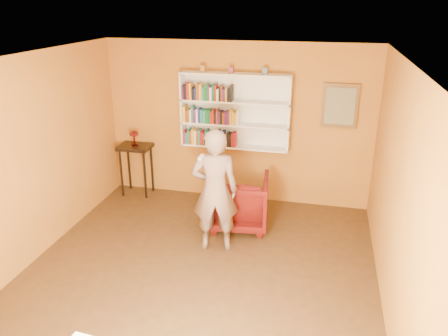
{
  "coord_description": "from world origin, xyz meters",
  "views": [
    {
      "loc": [
        1.41,
        -4.46,
        3.32
      ],
      "look_at": [
        0.19,
        0.75,
        1.23
      ],
      "focal_mm": 35.0,
      "sensor_mm": 36.0,
      "label": 1
    }
  ],
  "objects": [
    {
      "name": "ruby_lustre",
      "position": [
        -1.77,
        2.25,
        1.1
      ],
      "size": [
        0.16,
        0.16,
        0.26
      ],
      "color": "maroon",
      "rests_on": "console_table"
    },
    {
      "name": "bookshelf",
      "position": [
        0.0,
        2.41,
        1.59
      ],
      "size": [
        1.8,
        0.29,
        1.23
      ],
      "color": "white",
      "rests_on": "room_shell"
    },
    {
      "name": "books_row_upper",
      "position": [
        -0.45,
        2.3,
        1.89
      ],
      "size": [
        0.83,
        0.18,
        0.27
      ],
      "color": "#512061",
      "rests_on": "bookshelf"
    },
    {
      "name": "person",
      "position": [
        0.06,
        0.77,
        0.88
      ],
      "size": [
        0.71,
        0.54,
        1.75
      ],
      "primitive_type": "imported",
      "rotation": [
        0.0,
        0.0,
        3.34
      ],
      "color": "#7B645A",
      "rests_on": "ground"
    },
    {
      "name": "ornament_centre",
      "position": [
        -0.07,
        2.35,
        2.26
      ],
      "size": [
        0.07,
        0.07,
        0.1
      ],
      "primitive_type": "cube",
      "color": "#9C3451",
      "rests_on": "bookshelf"
    },
    {
      "name": "books_row_middle",
      "position": [
        -0.41,
        2.3,
        1.51
      ],
      "size": [
        0.93,
        0.19,
        0.26
      ],
      "color": "gold",
      "rests_on": "bookshelf"
    },
    {
      "name": "room_shell",
      "position": [
        0.0,
        0.0,
        1.02
      ],
      "size": [
        5.3,
        5.8,
        2.88
      ],
      "color": "#402A14",
      "rests_on": "ground"
    },
    {
      "name": "ornament_right",
      "position": [
        0.47,
        2.35,
        2.27
      ],
      "size": [
        0.08,
        0.08,
        0.1
      ],
      "primitive_type": "cube",
      "color": "slate",
      "rests_on": "bookshelf"
    },
    {
      "name": "console_table",
      "position": [
        -1.77,
        2.25,
        0.76
      ],
      "size": [
        0.56,
        0.43,
        0.91
      ],
      "color": "black",
      "rests_on": "ground"
    },
    {
      "name": "framed_painting",
      "position": [
        1.65,
        2.46,
        1.75
      ],
      "size": [
        0.55,
        0.05,
        0.7
      ],
      "color": "brown",
      "rests_on": "room_shell"
    },
    {
      "name": "armchair",
      "position": [
        0.25,
        1.48,
        0.41
      ],
      "size": [
        0.97,
        0.99,
        0.82
      ],
      "primitive_type": "imported",
      "rotation": [
        0.0,
        0.0,
        3.26
      ],
      "color": "#440406",
      "rests_on": "ground"
    },
    {
      "name": "books_row_lower",
      "position": [
        -0.41,
        2.3,
        1.13
      ],
      "size": [
        0.89,
        0.19,
        0.26
      ],
      "color": "#A7191C",
      "rests_on": "bookshelf"
    },
    {
      "name": "ornament_left",
      "position": [
        -0.53,
        2.35,
        2.27
      ],
      "size": [
        0.07,
        0.07,
        0.1
      ],
      "primitive_type": "cube",
      "color": "#B17032",
      "rests_on": "bookshelf"
    },
    {
      "name": "game_remote",
      "position": [
        -0.05,
        0.51,
        1.45
      ],
      "size": [
        0.04,
        0.15,
        0.04
      ],
      "primitive_type": "cube",
      "color": "silver",
      "rests_on": "person"
    }
  ]
}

